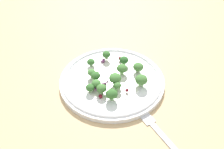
{
  "coord_description": "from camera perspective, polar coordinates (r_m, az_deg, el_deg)",
  "views": [
    {
      "loc": [
        -43.24,
        9.96,
        44.18
      ],
      "look_at": [
        2.4,
        -1.88,
        2.7
      ],
      "focal_mm": 40.81,
      "sensor_mm": 36.0,
      "label": 1
    }
  ],
  "objects": [
    {
      "name": "cranberry_0",
      "position": [
        0.69,
        1.84,
        3.6
      ],
      "size": [
        0.97,
        0.97,
        0.97
      ],
      "primitive_type": "sphere",
      "color": "maroon",
      "rests_on": "plate"
    },
    {
      "name": "onion_bit_4",
      "position": [
        0.61,
        -3.7,
        -2.75
      ],
      "size": [
        1.79,
        1.7,
        0.58
      ],
      "primitive_type": "cube",
      "rotation": [
        0.0,
        0.0,
        2.67
      ],
      "color": "#934C84",
      "rests_on": "plate"
    },
    {
      "name": "onion_bit_1",
      "position": [
        0.69,
        -2.05,
        3.16
      ],
      "size": [
        1.37,
        1.33,
        0.56
      ],
      "primitive_type": "cube",
      "rotation": [
        0.0,
        0.0,
        2.64
      ],
      "color": "#843D75",
      "rests_on": "plate"
    },
    {
      "name": "broccoli_floret_13",
      "position": [
        0.61,
        6.58,
        -1.22
      ],
      "size": [
        2.98,
        2.98,
        3.02
      ],
      "color": "#8EB77A",
      "rests_on": "plate"
    },
    {
      "name": "cranberry_2",
      "position": [
        0.6,
        3.34,
        -3.55
      ],
      "size": [
        0.83,
        0.83,
        0.83
      ],
      "primitive_type": "sphere",
      "color": "maroon",
      "rests_on": "plate"
    },
    {
      "name": "fork",
      "position": [
        0.54,
        11.86,
        -13.82
      ],
      "size": [
        18.34,
        7.02,
        0.5
      ],
      "color": "silver",
      "rests_on": "ground_plane"
    },
    {
      "name": "broccoli_floret_9",
      "position": [
        0.57,
        0.07,
        -4.39
      ],
      "size": [
        2.8,
        2.8,
        2.84
      ],
      "color": "#8EB77A",
      "rests_on": "plate"
    },
    {
      "name": "broccoli_floret_2",
      "position": [
        0.68,
        -1.27,
        4.47
      ],
      "size": [
        2.23,
        2.23,
        2.26
      ],
      "color": "#ADD18E",
      "rests_on": "plate"
    },
    {
      "name": "broccoli_floret_10",
      "position": [
        0.59,
        -2.33,
        -3.16
      ],
      "size": [
        2.4,
        2.4,
        2.43
      ],
      "color": "#ADD18E",
      "rests_on": "plate"
    },
    {
      "name": "broccoli_floret_1",
      "position": [
        0.63,
        -4.61,
        0.43
      ],
      "size": [
        2.07,
        2.07,
        2.09
      ],
      "color": "#ADD18E",
      "rests_on": "plate"
    },
    {
      "name": "cranberry_1",
      "position": [
        0.58,
        -2.59,
        -4.89
      ],
      "size": [
        0.95,
        0.95,
        0.95
      ],
      "primitive_type": "sphere",
      "color": "maroon",
      "rests_on": "plate"
    },
    {
      "name": "onion_bit_3",
      "position": [
        0.63,
        -1.48,
        -1.37
      ],
      "size": [
        1.7,
        1.64,
        0.47
      ],
      "primitive_type": "cube",
      "rotation": [
        0.0,
        0.0,
        0.52
      ],
      "color": "#843D75",
      "rests_on": "plate"
    },
    {
      "name": "ground_plane",
      "position": [
        0.63,
        -1.11,
        -4.19
      ],
      "size": [
        180.0,
        180.0,
        2.0
      ],
      "primitive_type": "cube",
      "color": "tan"
    },
    {
      "name": "broccoli_floret_3",
      "position": [
        0.67,
        -4.76,
        2.78
      ],
      "size": [
        2.07,
        2.07,
        2.09
      ],
      "color": "#8EB77A",
      "rests_on": "plate"
    },
    {
      "name": "broccoli_floret_5",
      "position": [
        0.61,
        0.61,
        -0.63
      ],
      "size": [
        2.95,
        2.95,
        2.99
      ],
      "color": "#8EB77A",
      "rests_on": "plate"
    },
    {
      "name": "onion_bit_2",
      "position": [
        0.62,
        -1.83,
        -1.76
      ],
      "size": [
        0.99,
        1.34,
        0.51
      ],
      "primitive_type": "cube",
      "rotation": [
        0.0,
        0.0,
        0.06
      ],
      "color": "#843D75",
      "rests_on": "plate"
    },
    {
      "name": "broccoli_floret_8",
      "position": [
        0.6,
        -4.94,
        -3.0
      ],
      "size": [
        2.06,
        2.06,
        2.09
      ],
      "color": "#9EC684",
      "rests_on": "plate"
    },
    {
      "name": "onion_bit_0",
      "position": [
        0.64,
        6.08,
        -1.03
      ],
      "size": [
        1.62,
        1.35,
        0.42
      ],
      "primitive_type": "cube",
      "rotation": [
        0.0,
        0.0,
        2.73
      ],
      "color": "#843D75",
      "rests_on": "plate"
    },
    {
      "name": "plate",
      "position": [
        0.64,
        -0.0,
        -1.24
      ],
      "size": [
        26.28,
        26.28,
        1.7
      ],
      "color": "white",
      "rests_on": "ground_plane"
    },
    {
      "name": "broccoli_floret_0",
      "position": [
        0.61,
        -3.62,
        -1.72
      ],
      "size": [
        2.18,
        2.18,
        2.21
      ],
      "color": "#9EC684",
      "rests_on": "plate"
    },
    {
      "name": "broccoli_floret_12",
      "position": [
        0.6,
        1.23,
        -2.49
      ],
      "size": [
        1.94,
        1.94,
        1.96
      ],
      "color": "#8EB77A",
      "rests_on": "plate"
    },
    {
      "name": "broccoli_floret_4",
      "position": [
        0.67,
        2.69,
        3.22
      ],
      "size": [
        2.38,
        2.38,
        2.41
      ],
      "color": "#8EB77A",
      "rests_on": "plate"
    },
    {
      "name": "broccoli_floret_6",
      "position": [
        0.64,
        2.24,
        1.31
      ],
      "size": [
        2.72,
        2.72,
        2.75
      ],
      "color": "#9EC684",
      "rests_on": "plate"
    },
    {
      "name": "dressing_pool",
      "position": [
        0.64,
        0.0,
        -0.95
      ],
      "size": [
        15.24,
        15.24,
        0.2
      ],
      "primitive_type": "cylinder",
      "color": "white",
      "rests_on": "plate"
    },
    {
      "name": "broccoli_floret_7",
      "position": [
        0.62,
        -3.66,
        -0.27
      ],
      "size": [
        2.34,
        2.34,
        2.37
      ],
      "color": "#8EB77A",
      "rests_on": "plate"
    },
    {
      "name": "broccoli_floret_11",
      "position": [
        0.65,
        5.9,
        1.64
      ],
      "size": [
        2.65,
        2.65,
        2.69
      ],
      "color": "#8EB77A",
      "rests_on": "plate"
    }
  ]
}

